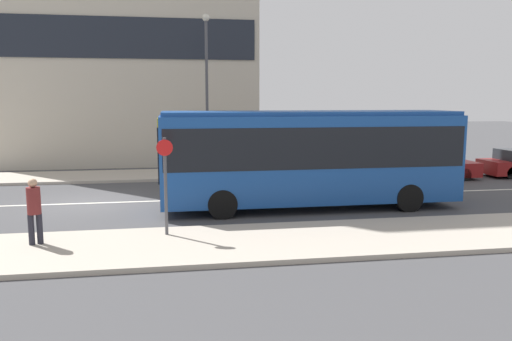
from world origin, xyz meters
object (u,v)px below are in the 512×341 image
parked_car_0 (427,165)px  pedestrian_near_stop (34,207)px  city_bus (309,153)px  street_lamp (207,79)px  bus_stop_sign (165,178)px

parked_car_0 → pedestrian_near_stop: size_ratio=2.73×
city_bus → street_lamp: 8.73m
pedestrian_near_stop → bus_stop_sign: bus_stop_sign is taller
parked_car_0 → bus_stop_sign: 14.99m
pedestrian_near_stop → bus_stop_sign: bearing=-13.5°
parked_car_0 → street_lamp: (-10.37, 2.42, 4.10)m
pedestrian_near_stop → street_lamp: 13.02m
city_bus → pedestrian_near_stop: (-8.26, -3.66, -0.86)m
street_lamp → parked_car_0: bearing=-13.1°
parked_car_0 → bus_stop_sign: bus_stop_sign is taller
city_bus → pedestrian_near_stop: bearing=-153.5°
street_lamp → city_bus: bearing=-68.4°
parked_car_0 → bus_stop_sign: bearing=-145.2°
city_bus → bus_stop_sign: city_bus is taller
city_bus → parked_car_0: bearing=38.3°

